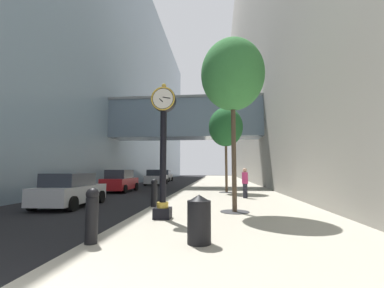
% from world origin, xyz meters
% --- Properties ---
extents(ground_plane, '(110.00, 110.00, 0.00)m').
position_xyz_m(ground_plane, '(0.00, 27.00, 0.00)').
color(ground_plane, black).
rests_on(ground_plane, ground).
extents(sidewalk_right, '(7.19, 80.00, 0.14)m').
position_xyz_m(sidewalk_right, '(3.59, 30.00, 0.07)').
color(sidewalk_right, '#ADA593').
rests_on(sidewalk_right, ground).
extents(building_block_left, '(23.89, 80.00, 29.59)m').
position_xyz_m(building_block_left, '(-11.80, 29.94, 14.72)').
color(building_block_left, '#849EB2').
rests_on(building_block_left, ground).
extents(building_block_right, '(9.00, 80.00, 39.60)m').
position_xyz_m(building_block_right, '(11.69, 30.00, 19.80)').
color(building_block_right, gray).
rests_on(building_block_right, ground).
extents(street_clock, '(0.84, 0.55, 4.57)m').
position_xyz_m(street_clock, '(1.14, 6.59, 2.65)').
color(street_clock, black).
rests_on(street_clock, sidewalk_right).
extents(bollard_nearest, '(0.29, 0.29, 1.20)m').
position_xyz_m(bollard_nearest, '(0.20, 3.60, 0.77)').
color(bollard_nearest, black).
rests_on(bollard_nearest, sidewalk_right).
extents(bollard_third, '(0.29, 0.29, 1.20)m').
position_xyz_m(bollard_third, '(0.20, 9.23, 0.77)').
color(bollard_third, black).
rests_on(bollard_third, sidewalk_right).
extents(street_tree_near, '(2.52, 2.52, 6.83)m').
position_xyz_m(street_tree_near, '(3.60, 8.13, 5.49)').
color(street_tree_near, '#333335').
rests_on(street_tree_near, sidewalk_right).
extents(street_tree_mid_near, '(2.47, 2.47, 6.11)m').
position_xyz_m(street_tree_mid_near, '(3.60, 16.71, 4.81)').
color(street_tree_mid_near, '#333335').
rests_on(street_tree_mid_near, sidewalk_right).
extents(trash_bin, '(0.53, 0.53, 1.05)m').
position_xyz_m(trash_bin, '(2.54, 3.82, 0.68)').
color(trash_bin, black).
rests_on(trash_bin, sidewalk_right).
extents(pedestrian_walking, '(0.48, 0.48, 1.70)m').
position_xyz_m(pedestrian_walking, '(4.52, 13.13, 1.04)').
color(pedestrian_walking, '#23232D').
rests_on(pedestrian_walking, sidewalk_right).
extents(car_white_near, '(2.05, 4.45, 1.75)m').
position_xyz_m(car_white_near, '(-4.05, 27.48, 0.84)').
color(car_white_near, silver).
rests_on(car_white_near, ground).
extents(car_grey_mid, '(2.11, 4.46, 1.71)m').
position_xyz_m(car_grey_mid, '(-4.86, 36.03, 0.83)').
color(car_grey_mid, slate).
rests_on(car_grey_mid, ground).
extents(car_silver_far, '(2.05, 4.15, 1.57)m').
position_xyz_m(car_silver_far, '(-3.98, 9.79, 0.77)').
color(car_silver_far, '#B7BABF').
rests_on(car_silver_far, ground).
extents(car_red_trailing, '(2.02, 4.12, 1.73)m').
position_xyz_m(car_red_trailing, '(-4.72, 18.00, 0.83)').
color(car_red_trailing, '#AD191E').
rests_on(car_red_trailing, ground).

